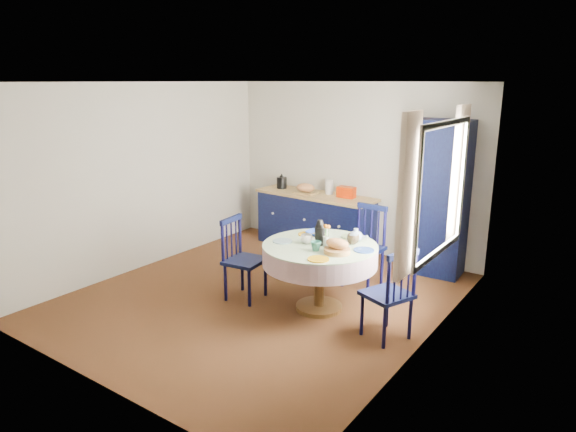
# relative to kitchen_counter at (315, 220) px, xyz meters

# --- Properties ---
(floor) EXTENTS (4.50, 4.50, 0.00)m
(floor) POSITION_rel_kitchen_counter_xyz_m (0.48, -1.96, -0.44)
(floor) COLOR black
(floor) RESTS_ON ground
(ceiling) EXTENTS (4.50, 4.50, 0.00)m
(ceiling) POSITION_rel_kitchen_counter_xyz_m (0.48, -1.96, 2.06)
(ceiling) COLOR white
(ceiling) RESTS_ON wall_back
(wall_back) EXTENTS (4.00, 0.02, 2.50)m
(wall_back) POSITION_rel_kitchen_counter_xyz_m (0.48, 0.29, 0.81)
(wall_back) COLOR beige
(wall_back) RESTS_ON floor
(wall_left) EXTENTS (0.02, 4.50, 2.50)m
(wall_left) POSITION_rel_kitchen_counter_xyz_m (-1.52, -1.96, 0.81)
(wall_left) COLOR beige
(wall_left) RESTS_ON floor
(wall_right) EXTENTS (0.02, 4.50, 2.50)m
(wall_right) POSITION_rel_kitchen_counter_xyz_m (2.48, -1.96, 0.81)
(wall_right) COLOR beige
(wall_right) RESTS_ON floor
(window) EXTENTS (0.10, 1.74, 1.45)m
(window) POSITION_rel_kitchen_counter_xyz_m (2.44, -1.66, 1.08)
(window) COLOR white
(window) RESTS_ON wall_right
(kitchen_counter) EXTENTS (1.93, 0.69, 1.09)m
(kitchen_counter) POSITION_rel_kitchen_counter_xyz_m (0.00, 0.00, 0.00)
(kitchen_counter) COLOR black
(kitchen_counter) RESTS_ON floor
(pantry_cabinet) EXTENTS (0.74, 0.55, 2.04)m
(pantry_cabinet) POSITION_rel_kitchen_counter_xyz_m (1.88, 0.04, 0.58)
(pantry_cabinet) COLOR black
(pantry_cabinet) RESTS_ON floor
(dining_table) EXTENTS (1.27, 1.27, 1.05)m
(dining_table) POSITION_rel_kitchen_counter_xyz_m (1.24, -1.86, 0.20)
(dining_table) COLOR brown
(dining_table) RESTS_ON floor
(chair_left) EXTENTS (0.46, 0.48, 0.98)m
(chair_left) POSITION_rel_kitchen_counter_xyz_m (0.31, -2.10, 0.05)
(chair_left) COLOR black
(chair_left) RESTS_ON floor
(chair_far) EXTENTS (0.48, 0.46, 1.02)m
(chair_far) POSITION_rel_kitchen_counter_xyz_m (1.31, -0.91, 0.07)
(chair_far) COLOR black
(chair_far) RESTS_ON floor
(chair_right) EXTENTS (0.54, 0.55, 0.96)m
(chair_right) POSITION_rel_kitchen_counter_xyz_m (2.16, -2.05, 0.04)
(chair_right) COLOR black
(chair_right) RESTS_ON floor
(mug_a) EXTENTS (0.13, 0.13, 0.10)m
(mug_a) POSITION_rel_kitchen_counter_xyz_m (1.08, -1.91, 0.38)
(mug_a) COLOR silver
(mug_a) RESTS_ON dining_table
(mug_b) EXTENTS (0.11, 0.11, 0.10)m
(mug_b) POSITION_rel_kitchen_counter_xyz_m (1.30, -2.07, 0.38)
(mug_b) COLOR #296559
(mug_b) RESTS_ON dining_table
(mug_c) EXTENTS (0.14, 0.14, 0.11)m
(mug_c) POSITION_rel_kitchen_counter_xyz_m (1.51, -1.62, 0.38)
(mug_c) COLOR black
(mug_c) RESTS_ON dining_table
(mug_d) EXTENTS (0.09, 0.09, 0.08)m
(mug_d) POSITION_rel_kitchen_counter_xyz_m (1.05, -1.45, 0.37)
(mug_d) COLOR silver
(mug_d) RESTS_ON dining_table
(cobalt_bowl) EXTENTS (0.22, 0.22, 0.05)m
(cobalt_bowl) POSITION_rel_kitchen_counter_xyz_m (1.01, -1.59, 0.35)
(cobalt_bowl) COLOR navy
(cobalt_bowl) RESTS_ON dining_table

